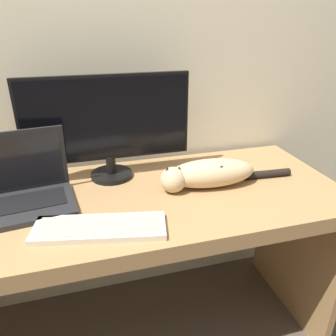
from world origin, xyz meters
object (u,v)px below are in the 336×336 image
cat (208,173)px  monitor (108,124)px  laptop (24,192)px  external_keyboard (100,228)px

cat → monitor: bearing=155.7°
laptop → external_keyboard: size_ratio=0.82×
laptop → external_keyboard: bearing=-51.3°
monitor → cat: size_ratio=1.17×
external_keyboard → monitor: bearing=89.4°
external_keyboard → cat: 0.48m
monitor → cat: (0.36, -0.19, -0.17)m
laptop → cat: 0.69m
monitor → external_keyboard: (-0.08, -0.38, -0.22)m
laptop → cat: laptop is taller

